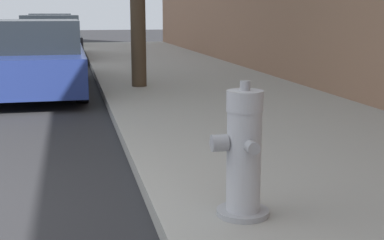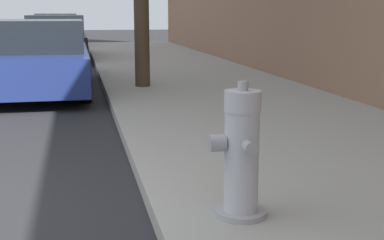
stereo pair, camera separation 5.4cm
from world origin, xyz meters
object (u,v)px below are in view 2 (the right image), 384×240
Objects in this scene: parked_car_near at (38,57)px; parked_car_mid at (57,39)px; fire_hydrant at (241,156)px; parked_car_far at (58,31)px.

parked_car_mid is (0.13, 6.32, 0.02)m from parked_car_near.
parked_car_near is 6.32m from parked_car_mid.
parked_car_near is (-1.66, 6.77, 0.10)m from fire_hydrant.
fire_hydrant is at bearing -83.36° from parked_car_mid.
fire_hydrant is 6.97m from parked_car_near.
parked_car_mid is at bearing -88.41° from parked_car_far.
parked_car_near is at bearing 103.76° from fire_hydrant.
parked_car_far reaches higher than parked_car_near.
parked_car_mid is at bearing 96.64° from fire_hydrant.
fire_hydrant is 0.19× the size of parked_car_far.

